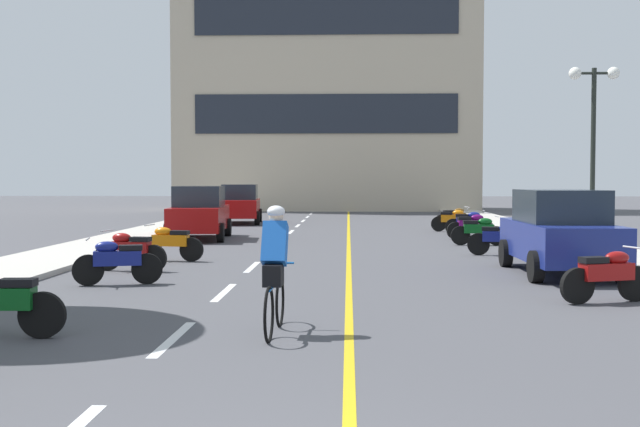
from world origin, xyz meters
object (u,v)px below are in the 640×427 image
at_px(motorcycle_9, 472,226).
at_px(motorcycle_11, 453,220).
at_px(motorcycle_8, 479,230).
at_px(motorcycle_10, 469,222).
at_px(motorcycle_6, 170,242).
at_px(parked_car_near, 560,232).
at_px(parked_car_far, 240,204).
at_px(cyclist_rider, 275,267).
at_px(street_lamp_mid, 594,115).
at_px(motorcycle_7, 500,238).
at_px(motorcycle_4, 117,261).
at_px(motorcycle_5, 130,250).
at_px(motorcycle_12, 455,217).
at_px(motorcycle_3, 607,274).
at_px(parked_car_mid, 199,212).

height_order(motorcycle_9, motorcycle_11, same).
height_order(motorcycle_8, motorcycle_10, same).
relative_size(motorcycle_6, motorcycle_8, 1.00).
xyz_separation_m(parked_car_near, motorcycle_10, (-0.10, 11.70, -0.44)).
distance_m(parked_car_far, cyclist_rider, 25.58).
height_order(street_lamp_mid, motorcycle_8, street_lamp_mid).
distance_m(motorcycle_6, motorcycle_7, 8.68).
height_order(parked_car_near, motorcycle_4, parked_car_near).
relative_size(street_lamp_mid, motorcycle_6, 3.06).
height_order(motorcycle_4, motorcycle_9, same).
height_order(motorcycle_5, motorcycle_8, same).
relative_size(parked_car_far, cyclist_rider, 2.44).
height_order(motorcycle_5, motorcycle_12, same).
bearing_deg(motorcycle_12, parked_car_far, 159.88).
xyz_separation_m(parked_car_far, motorcycle_11, (9.15, -5.31, -0.44)).
xyz_separation_m(parked_car_near, motorcycle_3, (-0.27, -3.84, -0.44)).
bearing_deg(motorcycle_8, parked_car_mid, 166.84).
height_order(parked_car_mid, motorcycle_11, parked_car_mid).
distance_m(parked_car_far, motorcycle_9, 13.01).
height_order(parked_car_near, motorcycle_7, parked_car_near).
bearing_deg(motorcycle_3, motorcycle_4, 168.26).
relative_size(parked_car_near, parked_car_far, 0.97).
xyz_separation_m(parked_car_mid, motorcycle_8, (9.15, -2.14, -0.44)).
xyz_separation_m(parked_car_far, motorcycle_10, (9.49, -7.02, -0.44)).
height_order(street_lamp_mid, motorcycle_5, street_lamp_mid).
height_order(motorcycle_12, cyclist_rider, cyclist_rider).
relative_size(motorcycle_6, motorcycle_12, 1.01).
relative_size(motorcycle_4, motorcycle_12, 0.99).
distance_m(parked_car_mid, motorcycle_12, 11.21).
bearing_deg(motorcycle_8, parked_car_far, 128.27).
bearing_deg(motorcycle_10, motorcycle_4, -123.01).
height_order(parked_car_far, motorcycle_3, parked_car_far).
bearing_deg(motorcycle_12, parked_car_near, -89.53).
bearing_deg(motorcycle_6, cyclist_rider, -68.49).
bearing_deg(parked_car_far, motorcycle_9, -44.62).
distance_m(parked_car_near, motorcycle_5, 9.41).
distance_m(parked_car_far, motorcycle_6, 16.44).
bearing_deg(motorcycle_8, motorcycle_7, -89.74).
height_order(parked_car_near, parked_car_far, same).
bearing_deg(motorcycle_5, cyclist_rider, -59.92).
bearing_deg(motorcycle_7, parked_car_near, -83.13).
xyz_separation_m(motorcycle_6, motorcycle_9, (8.67, 7.30, 0.00)).
bearing_deg(motorcycle_10, motorcycle_9, -96.28).
xyz_separation_m(motorcycle_8, cyclist_rider, (-5.02, -13.74, 0.41)).
height_order(parked_car_mid, motorcycle_4, parked_car_mid).
xyz_separation_m(street_lamp_mid, motorcycle_12, (-2.71, 9.25, -3.43)).
bearing_deg(motorcycle_9, motorcycle_12, 87.91).
relative_size(motorcycle_9, motorcycle_12, 1.01).
height_order(motorcycle_4, motorcycle_11, same).
bearing_deg(motorcycle_8, motorcycle_10, 84.98).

